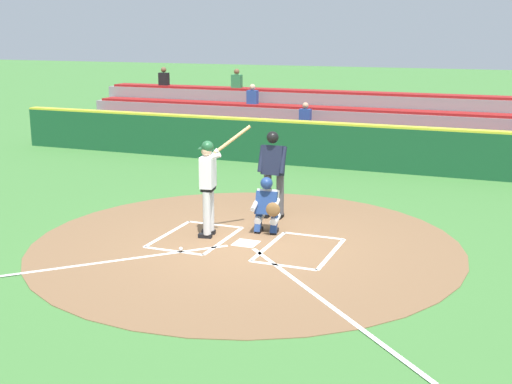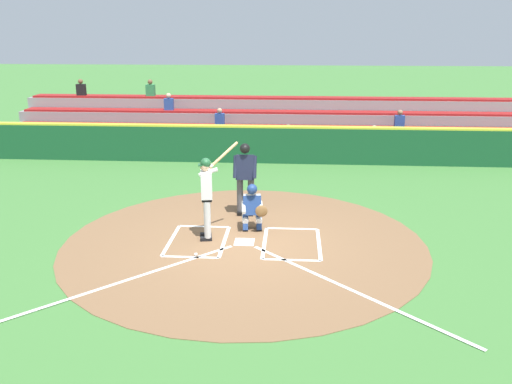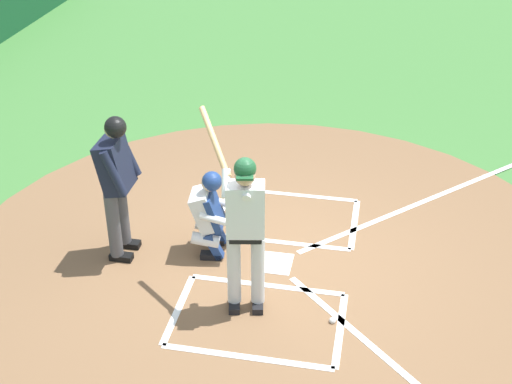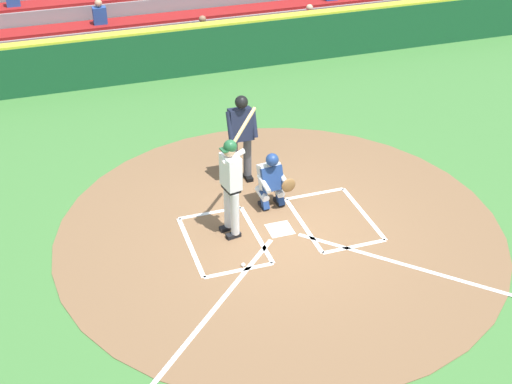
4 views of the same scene
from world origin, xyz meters
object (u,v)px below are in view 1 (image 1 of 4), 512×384
(batter, at_px, (209,181))
(baseball, at_px, (181,249))
(plate_umpire, at_px, (273,168))
(catcher, at_px, (267,204))

(batter, distance_m, baseball, 1.46)
(batter, relative_size, plate_umpire, 1.14)
(catcher, height_order, plate_umpire, plate_umpire)
(batter, bearing_deg, plate_umpire, -112.68)
(plate_umpire, distance_m, baseball, 2.97)
(batter, xyz_separation_m, plate_umpire, (-0.70, -1.67, -0.02))
(plate_umpire, xyz_separation_m, baseball, (0.81, 2.66, -1.04))
(baseball, bearing_deg, plate_umpire, -106.83)
(batter, height_order, plate_umpire, batter)
(catcher, bearing_deg, baseball, 56.18)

